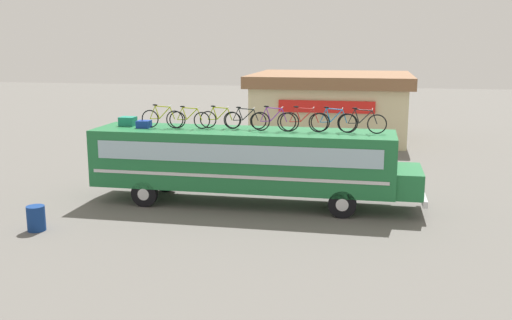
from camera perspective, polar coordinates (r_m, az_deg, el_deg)
name	(u,v)px	position (r m, az deg, el deg)	size (l,w,h in m)	color
ground_plane	(242,203)	(22.69, -1.35, -4.26)	(120.00, 120.00, 0.00)	#605E59
bus	(247,159)	(22.23, -0.85, 0.06)	(12.61, 2.67, 2.88)	#1E6B38
luggage_bag_1	(128,121)	(23.82, -12.51, 3.75)	(0.61, 0.53, 0.35)	#1E7F66
luggage_bag_2	(144,124)	(23.11, -10.98, 3.48)	(0.51, 0.46, 0.28)	#193899
rooftop_bicycle_1	(162,118)	(22.88, -9.22, 4.09)	(1.71, 0.44, 0.93)	black
rooftop_bicycle_2	(189,119)	(22.60, -6.57, 4.02)	(1.65, 0.44, 0.88)	black
rooftop_bicycle_3	(220,119)	(22.53, -3.58, 4.06)	(1.63, 0.44, 0.89)	black
rooftop_bicycle_4	(245,120)	(22.35, -1.05, 3.99)	(1.64, 0.44, 0.86)	black
rooftop_bicycle_5	(273,121)	(21.79, 1.73, 3.89)	(1.72, 0.44, 0.96)	black
rooftop_bicycle_6	(304,121)	(21.68, 4.73, 3.83)	(1.81, 0.44, 0.97)	black
rooftop_bicycle_7	(333,122)	(21.74, 7.63, 3.77)	(1.71, 0.44, 0.95)	black
rooftop_bicycle_8	(362,123)	(21.60, 10.43, 3.63)	(1.76, 0.44, 0.95)	black
roadside_building	(331,105)	(38.37, 7.40, 5.41)	(10.08, 9.18, 4.16)	beige
trash_bin	(36,218)	(20.70, -20.83, -5.39)	(0.60, 0.60, 0.85)	navy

